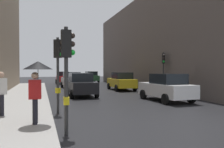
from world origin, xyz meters
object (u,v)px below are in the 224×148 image
traffic_light_mid_street (163,65)px  traffic_light_near_right (58,61)px  car_dark_suv (81,85)px  pedestrian_with_umbrella (37,75)px  car_silver_hatchback (72,80)px  car_yellow_taxi (121,81)px  car_white_compact (166,87)px  car_green_estate (91,77)px  car_red_sedan (63,78)px  pedestrian_with_black_backpack (0,91)px  traffic_light_near_left (67,60)px

traffic_light_mid_street → traffic_light_near_right: size_ratio=1.00×
car_dark_suv → pedestrian_with_umbrella: size_ratio=1.97×
car_silver_hatchback → car_yellow_taxi: 5.87m
car_white_compact → traffic_light_near_right: bearing=-163.4°
car_silver_hatchback → car_green_estate: (4.46, 10.80, 0.00)m
traffic_light_mid_street → car_dark_suv: traffic_light_mid_street is taller
traffic_light_near_right → car_silver_hatchback: traffic_light_near_right is taller
car_red_sedan → pedestrian_with_black_backpack: size_ratio=2.41×
traffic_light_near_left → pedestrian_with_umbrella: 1.46m
pedestrian_with_umbrella → car_red_sedan: bearing=83.0°
pedestrian_with_umbrella → pedestrian_with_black_backpack: pedestrian_with_umbrella is taller
car_dark_suv → traffic_light_near_right: bearing=-108.3°
traffic_light_near_right → pedestrian_with_umbrella: 2.76m
car_silver_hatchback → pedestrian_with_black_backpack: 15.66m
car_yellow_taxi → car_green_estate: bearing=89.5°
car_silver_hatchback → car_green_estate: same height
traffic_light_near_right → car_white_compact: (6.90, 2.05, -1.54)m
car_silver_hatchback → car_green_estate: 11.69m
car_red_sedan → car_silver_hatchback: bearing=-88.3°
traffic_light_near_right → car_green_estate: bearing=74.5°
pedestrian_with_umbrella → traffic_light_near_left: bearing=-50.1°
car_dark_suv → pedestrian_with_umbrella: (-3.04, -9.05, 0.96)m
car_red_sedan → car_green_estate: 5.22m
traffic_light_near_right → car_dark_suv: traffic_light_near_right is taller
car_red_sedan → car_dark_suv: bearing=-90.3°
car_dark_suv → pedestrian_with_umbrella: 9.60m
car_dark_suv → traffic_light_mid_street: bearing=-4.0°
car_dark_suv → car_green_estate: 19.12m
car_yellow_taxi → car_green_estate: 14.75m
traffic_light_mid_street → car_yellow_taxi: size_ratio=0.82×
car_red_sedan → traffic_light_mid_street: bearing=-67.9°
car_silver_hatchback → traffic_light_mid_street: bearing=-51.4°
traffic_light_mid_street → pedestrian_with_umbrella: traffic_light_mid_street is taller
traffic_light_mid_street → car_yellow_taxi: 5.01m
car_silver_hatchback → car_yellow_taxi: same height
traffic_light_near_left → car_green_estate: 29.49m
traffic_light_near_right → pedestrian_with_black_backpack: 2.74m
traffic_light_near_left → pedestrian_with_umbrella: bearing=129.9°
car_dark_suv → pedestrian_with_black_backpack: bearing=-121.9°
traffic_light_near_right → car_dark_suv: bearing=71.7°
traffic_light_near_left → car_silver_hatchback: bearing=82.1°
pedestrian_with_umbrella → pedestrian_with_black_backpack: (-1.45, 1.86, -0.68)m
traffic_light_near_left → car_yellow_taxi: traffic_light_near_left is taller
car_dark_suv → pedestrian_with_black_backpack: (-4.48, -7.19, 0.29)m
car_silver_hatchback → car_yellow_taxi: size_ratio=1.02×
traffic_light_mid_street → car_green_estate: bearing=96.3°
car_yellow_taxi → car_silver_hatchback: bearing=137.7°
traffic_light_near_right → pedestrian_with_black_backpack: (-2.34, -0.69, -1.25)m
traffic_light_mid_street → traffic_light_near_right: 10.85m
car_dark_suv → car_green_estate: (4.79, 18.51, 0.00)m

